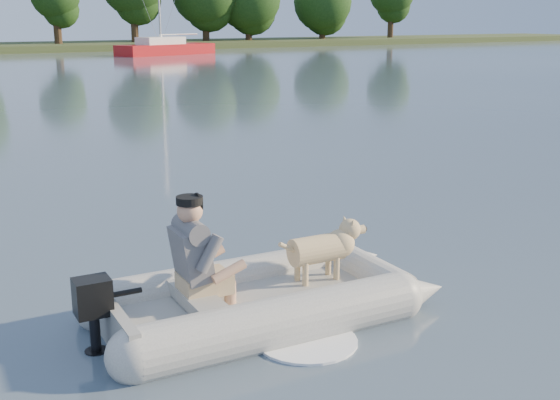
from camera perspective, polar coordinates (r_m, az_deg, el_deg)
water at (r=7.59m, az=2.53°, el=-8.52°), size 160.00×160.00×0.00m
dinghy at (r=7.12m, az=-1.38°, el=-4.77°), size 4.69×3.01×1.43m
man at (r=6.83m, az=-7.06°, el=-4.06°), size 0.77×0.67×1.12m
dog at (r=7.50m, az=3.04°, el=-4.41°), size 0.98×0.38×0.65m
outboard_motor at (r=6.69m, az=-14.87°, el=-9.31°), size 0.44×0.32×0.82m
sailboat at (r=58.47m, az=-9.31°, el=12.07°), size 8.76×4.97×11.54m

